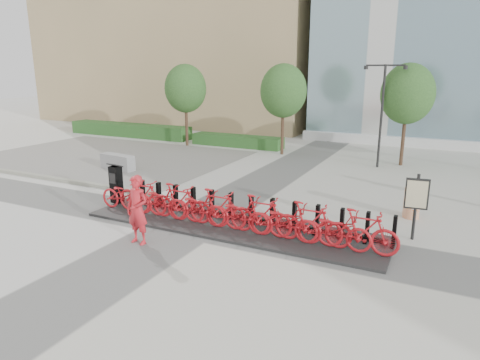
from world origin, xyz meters
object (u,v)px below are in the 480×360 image
at_px(map_sign, 417,197).
at_px(kiosk, 116,184).
at_px(worker_red, 137,210).
at_px(construction_barrel, 412,203).
at_px(jersey_barrier, 118,162).
at_px(bike_0, 126,195).

bearing_deg(map_sign, kiosk, -179.81).
relative_size(kiosk, map_sign, 0.75).
height_order(worker_red, construction_barrel, worker_red).
bearing_deg(jersey_barrier, construction_barrel, 2.89).
relative_size(kiosk, construction_barrel, 1.44).
distance_m(worker_red, jersey_barrier, 9.64).
xyz_separation_m(bike_0, jersey_barrier, (-4.70, 4.83, -0.24)).
xyz_separation_m(kiosk, construction_barrel, (9.73, 3.21, -0.27)).
relative_size(bike_0, kiosk, 1.38).
relative_size(bike_0, map_sign, 1.04).
bearing_deg(kiosk, construction_barrel, 18.62).
bearing_deg(map_sign, worker_red, -158.66).
bearing_deg(map_sign, construction_barrel, 89.56).
bearing_deg(worker_red, bike_0, 143.39).
height_order(bike_0, jersey_barrier, bike_0).
bearing_deg(jersey_barrier, kiosk, -40.93).
bearing_deg(kiosk, bike_0, -31.16).
height_order(worker_red, map_sign, worker_red).
bearing_deg(construction_barrel, worker_red, -139.64).
bearing_deg(jersey_barrier, worker_red, -37.30).
xyz_separation_m(kiosk, map_sign, (9.95, 1.23, 0.51)).
xyz_separation_m(bike_0, construction_barrel, (8.84, 3.76, -0.10)).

